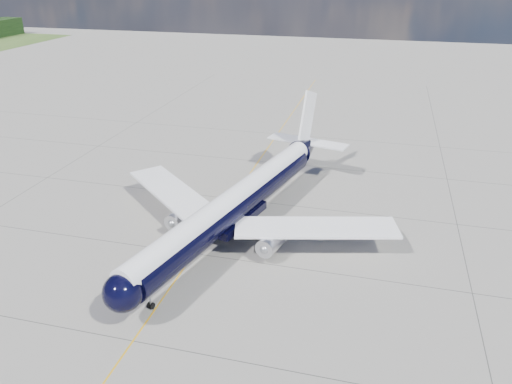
% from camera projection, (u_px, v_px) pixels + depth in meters
% --- Properties ---
extents(ground, '(320.00, 320.00, 0.00)m').
position_uv_depth(ground, '(242.00, 185.00, 74.81)').
color(ground, gray).
rests_on(ground, ground).
extents(taxiway_centerline, '(0.16, 160.00, 0.01)m').
position_uv_depth(taxiway_centerline, '(232.00, 199.00, 70.42)').
color(taxiway_centerline, '#DC9B0B').
rests_on(taxiway_centerline, ground).
extents(main_airliner, '(37.40, 46.25, 13.53)m').
position_uv_depth(main_airliner, '(239.00, 201.00, 60.12)').
color(main_airliner, black).
rests_on(main_airliner, ground).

